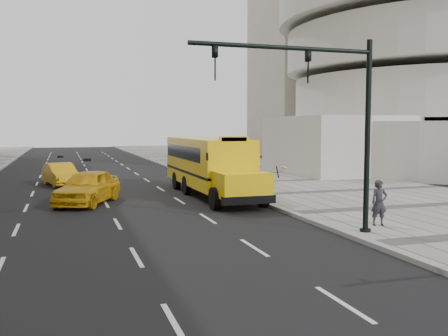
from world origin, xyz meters
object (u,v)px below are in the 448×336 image
object	(u,v)px
taxi_far	(61,174)
pedestrian	(379,203)
taxi_near	(88,187)
school_bus	(208,162)
traffic_signal	(330,111)

from	to	relation	value
taxi_far	pedestrian	distance (m)	20.42
taxi_near	pedestrian	bearing A→B (deg)	-19.79
school_bus	traffic_signal	size ratio (longest dim) A/B	1.81
school_bus	pedestrian	world-z (taller)	school_bus
taxi_far	pedestrian	xyz separation A→B (m)	(10.67, -17.41, 0.26)
taxi_far	traffic_signal	size ratio (longest dim) A/B	0.66
taxi_far	school_bus	bearing A→B (deg)	-55.14
traffic_signal	taxi_far	bearing A→B (deg)	114.38
taxi_near	taxi_far	xyz separation A→B (m)	(-1.22, 8.15, -0.11)
school_bus	traffic_signal	world-z (taller)	traffic_signal
taxi_far	traffic_signal	world-z (taller)	traffic_signal
traffic_signal	pedestrian	bearing A→B (deg)	16.90
traffic_signal	taxi_near	bearing A→B (deg)	125.00
taxi_near	traffic_signal	size ratio (longest dim) A/B	0.74
taxi_near	pedestrian	world-z (taller)	pedestrian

